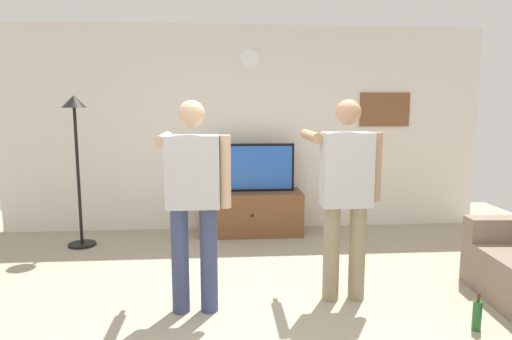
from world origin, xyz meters
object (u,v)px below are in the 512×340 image
at_px(tv_stand, 251,213).
at_px(television, 251,167).
at_px(floor_lamp, 76,139).
at_px(person_standing_nearer_couch, 346,189).
at_px(wall_clock, 249,59).
at_px(person_standing_nearer_lamp, 193,194).
at_px(framed_picture, 385,110).
at_px(beverage_bottle, 477,315).

distance_m(tv_stand, television, 0.59).
bearing_deg(floor_lamp, television, 10.86).
height_order(tv_stand, person_standing_nearer_couch, person_standing_nearer_couch).
height_order(floor_lamp, person_standing_nearer_couch, floor_lamp).
distance_m(tv_stand, wall_clock, 2.01).
xyz_separation_m(television, person_standing_nearer_couch, (0.67, -2.08, 0.11)).
distance_m(wall_clock, person_standing_nearer_couch, 2.74).
bearing_deg(person_standing_nearer_lamp, framed_picture, 45.41).
height_order(framed_picture, floor_lamp, framed_picture).
bearing_deg(beverage_bottle, floor_lamp, 147.02).
xyz_separation_m(floor_lamp, person_standing_nearer_couch, (2.72, -1.69, -0.30)).
bearing_deg(person_standing_nearer_lamp, television, 74.86).
xyz_separation_m(person_standing_nearer_lamp, person_standing_nearer_couch, (1.27, 0.14, 0.00)).
xyz_separation_m(tv_stand, television, (-0.00, 0.05, 0.59)).
height_order(floor_lamp, beverage_bottle, floor_lamp).
xyz_separation_m(wall_clock, beverage_bottle, (1.52, -2.96, -2.15)).
xyz_separation_m(tv_stand, framed_picture, (1.83, 0.30, 1.33)).
bearing_deg(floor_lamp, framed_picture, 9.39).
distance_m(television, beverage_bottle, 3.20).
xyz_separation_m(tv_stand, person_standing_nearer_couch, (0.67, -2.04, 0.70)).
relative_size(floor_lamp, beverage_bottle, 5.96).
bearing_deg(wall_clock, floor_lamp, -162.76).
relative_size(wall_clock, floor_lamp, 0.14).
distance_m(framed_picture, person_standing_nearer_couch, 2.68).
relative_size(floor_lamp, person_standing_nearer_couch, 1.03).
bearing_deg(tv_stand, person_standing_nearer_couch, -71.77).
relative_size(framed_picture, person_standing_nearer_couch, 0.40).
height_order(person_standing_nearer_lamp, beverage_bottle, person_standing_nearer_lamp).
height_order(television, person_standing_nearer_lamp, person_standing_nearer_lamp).
distance_m(person_standing_nearer_couch, beverage_bottle, 1.36).
distance_m(wall_clock, beverage_bottle, 3.96).
bearing_deg(person_standing_nearer_lamp, beverage_bottle, -13.14).
relative_size(tv_stand, television, 1.17).
bearing_deg(floor_lamp, beverage_bottle, -32.98).
bearing_deg(tv_stand, framed_picture, 9.14).
height_order(tv_stand, floor_lamp, floor_lamp).
bearing_deg(television, floor_lamp, -169.14).
height_order(tv_stand, wall_clock, wall_clock).
distance_m(framed_picture, person_standing_nearer_lamp, 3.52).
height_order(television, wall_clock, wall_clock).
relative_size(wall_clock, person_standing_nearer_couch, 0.14).
relative_size(tv_stand, floor_lamp, 0.74).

